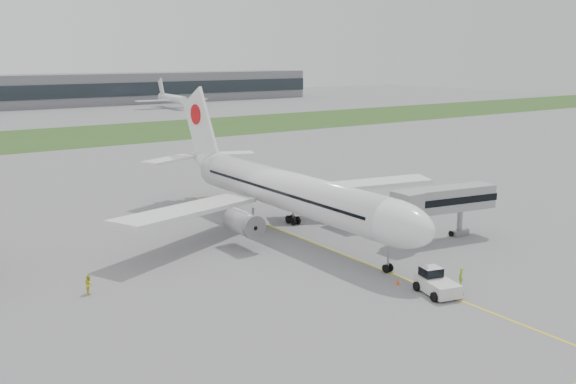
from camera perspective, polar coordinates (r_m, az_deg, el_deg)
ground at (r=80.63m, az=1.47°, el=-4.23°), size 600.00×600.00×0.00m
apron_markings at (r=76.83m, az=3.69°, el=-5.09°), size 70.00×70.00×0.04m
grass_strip at (r=189.31m, az=-20.66°, el=4.50°), size 600.00×50.00×0.02m
airliner at (r=83.10m, az=-0.50°, el=0.29°), size 48.13×53.95×17.88m
pushback_tug at (r=64.39m, az=13.01°, el=-7.84°), size 3.97×5.07×2.35m
jet_bridge at (r=81.29m, az=13.34°, el=-0.77°), size 14.88×5.42×6.78m
safety_cone_left at (r=66.16m, az=9.73°, el=-7.90°), size 0.38×0.38×0.53m
safety_cone_right at (r=65.49m, az=13.38°, el=-8.29°), size 0.36×0.36×0.50m
ground_crew_near at (r=67.15m, az=15.11°, el=-7.27°), size 0.78×0.77×1.82m
ground_crew_far at (r=65.56m, az=-17.27°, el=-7.85°), size 0.90×1.05×1.88m
distant_aircraft_right at (r=281.22m, az=-10.22°, el=7.35°), size 33.46×30.10×11.95m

